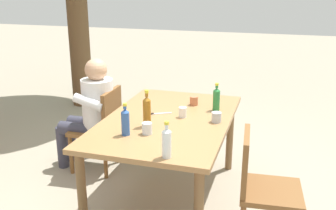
{
  "coord_description": "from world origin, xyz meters",
  "views": [
    {
      "loc": [
        -3.0,
        -0.9,
        1.91
      ],
      "look_at": [
        0.0,
        0.0,
        0.9
      ],
      "focal_mm": 41.53,
      "sensor_mm": 36.0,
      "label": 1
    }
  ],
  "objects_px": {
    "dining_table": "(168,128)",
    "bottle_clear": "(167,142)",
    "chair_near_left": "(260,183)",
    "person_in_white_shirt": "(91,109)",
    "bottle_amber": "(147,111)",
    "cup_terracotta": "(194,101)",
    "cup_glass": "(147,128)",
    "table_knife": "(156,114)",
    "cup_steel": "(216,117)",
    "chair_far_right": "(102,125)",
    "bottle_blue": "(125,121)",
    "cup_white": "(183,112)",
    "bottle_green": "(216,99)"
  },
  "relations": [
    {
      "from": "dining_table",
      "to": "bottle_amber",
      "type": "bearing_deg",
      "value": 154.9
    },
    {
      "from": "cup_terracotta",
      "to": "cup_steel",
      "type": "distance_m",
      "value": 0.49
    },
    {
      "from": "cup_steel",
      "to": "table_knife",
      "type": "relative_size",
      "value": 0.38
    },
    {
      "from": "chair_near_left",
      "to": "cup_terracotta",
      "type": "distance_m",
      "value": 1.12
    },
    {
      "from": "person_in_white_shirt",
      "to": "cup_glass",
      "type": "height_order",
      "value": "person_in_white_shirt"
    },
    {
      "from": "dining_table",
      "to": "bottle_amber",
      "type": "relative_size",
      "value": 5.44
    },
    {
      "from": "dining_table",
      "to": "cup_white",
      "type": "bearing_deg",
      "value": -60.25
    },
    {
      "from": "table_knife",
      "to": "dining_table",
      "type": "bearing_deg",
      "value": -119.58
    },
    {
      "from": "dining_table",
      "to": "bottle_clear",
      "type": "relative_size",
      "value": 6.5
    },
    {
      "from": "cup_glass",
      "to": "cup_terracotta",
      "type": "xyz_separation_m",
      "value": [
        0.81,
        -0.18,
        -0.0
      ]
    },
    {
      "from": "person_in_white_shirt",
      "to": "bottle_green",
      "type": "distance_m",
      "value": 1.31
    },
    {
      "from": "bottle_clear",
      "to": "cup_steel",
      "type": "height_order",
      "value": "bottle_clear"
    },
    {
      "from": "cup_glass",
      "to": "cup_steel",
      "type": "relative_size",
      "value": 1.06
    },
    {
      "from": "bottle_blue",
      "to": "bottle_green",
      "type": "distance_m",
      "value": 0.96
    },
    {
      "from": "chair_near_left",
      "to": "person_in_white_shirt",
      "type": "distance_m",
      "value": 1.92
    },
    {
      "from": "dining_table",
      "to": "cup_glass",
      "type": "relative_size",
      "value": 18.42
    },
    {
      "from": "bottle_blue",
      "to": "cup_steel",
      "type": "xyz_separation_m",
      "value": [
        0.48,
        -0.61,
        -0.07
      ]
    },
    {
      "from": "dining_table",
      "to": "cup_white",
      "type": "distance_m",
      "value": 0.19
    },
    {
      "from": "bottle_clear",
      "to": "cup_terracotta",
      "type": "relative_size",
      "value": 3.05
    },
    {
      "from": "bottle_blue",
      "to": "table_knife",
      "type": "height_order",
      "value": "bottle_blue"
    },
    {
      "from": "chair_near_left",
      "to": "bottle_clear",
      "type": "height_order",
      "value": "bottle_clear"
    },
    {
      "from": "bottle_blue",
      "to": "table_knife",
      "type": "relative_size",
      "value": 1.14
    },
    {
      "from": "bottle_amber",
      "to": "table_knife",
      "type": "distance_m",
      "value": 0.33
    },
    {
      "from": "person_in_white_shirt",
      "to": "table_knife",
      "type": "height_order",
      "value": "person_in_white_shirt"
    },
    {
      "from": "bottle_amber",
      "to": "chair_far_right",
      "type": "bearing_deg",
      "value": 49.8
    },
    {
      "from": "cup_steel",
      "to": "cup_terracotta",
      "type": "bearing_deg",
      "value": 35.55
    },
    {
      "from": "cup_white",
      "to": "table_knife",
      "type": "distance_m",
      "value": 0.25
    },
    {
      "from": "dining_table",
      "to": "chair_far_right",
      "type": "bearing_deg",
      "value": 65.49
    },
    {
      "from": "bottle_clear",
      "to": "cup_glass",
      "type": "relative_size",
      "value": 2.83
    },
    {
      "from": "chair_far_right",
      "to": "table_knife",
      "type": "relative_size",
      "value": 3.93
    },
    {
      "from": "bottle_amber",
      "to": "cup_white",
      "type": "height_order",
      "value": "bottle_amber"
    },
    {
      "from": "bottle_green",
      "to": "bottle_amber",
      "type": "distance_m",
      "value": 0.73
    },
    {
      "from": "person_in_white_shirt",
      "to": "bottle_green",
      "type": "xyz_separation_m",
      "value": [
        -0.04,
        -1.29,
        0.23
      ]
    },
    {
      "from": "cup_terracotta",
      "to": "bottle_amber",
      "type": "bearing_deg",
      "value": 160.45
    },
    {
      "from": "person_in_white_shirt",
      "to": "bottle_amber",
      "type": "bearing_deg",
      "value": -126.17
    },
    {
      "from": "cup_glass",
      "to": "bottle_amber",
      "type": "bearing_deg",
      "value": 19.68
    },
    {
      "from": "bottle_blue",
      "to": "bottle_clear",
      "type": "distance_m",
      "value": 0.51
    },
    {
      "from": "chair_far_right",
      "to": "bottle_clear",
      "type": "height_order",
      "value": "bottle_clear"
    },
    {
      "from": "dining_table",
      "to": "bottle_clear",
      "type": "xyz_separation_m",
      "value": [
        -0.74,
        -0.21,
        0.2
      ]
    },
    {
      "from": "dining_table",
      "to": "table_knife",
      "type": "bearing_deg",
      "value": 60.42
    },
    {
      "from": "dining_table",
      "to": "bottle_blue",
      "type": "height_order",
      "value": "bottle_blue"
    },
    {
      "from": "cup_steel",
      "to": "table_knife",
      "type": "height_order",
      "value": "cup_steel"
    },
    {
      "from": "cup_glass",
      "to": "cup_white",
      "type": "distance_m",
      "value": 0.48
    },
    {
      "from": "person_in_white_shirt",
      "to": "cup_white",
      "type": "relative_size",
      "value": 13.08
    },
    {
      "from": "chair_near_left",
      "to": "bottle_amber",
      "type": "height_order",
      "value": "bottle_amber"
    },
    {
      "from": "bottle_green",
      "to": "cup_glass",
      "type": "bearing_deg",
      "value": 150.47
    },
    {
      "from": "chair_far_right",
      "to": "cup_white",
      "type": "height_order",
      "value": "chair_far_right"
    },
    {
      "from": "chair_far_right",
      "to": "dining_table",
      "type": "bearing_deg",
      "value": -114.51
    },
    {
      "from": "person_in_white_shirt",
      "to": "bottle_amber",
      "type": "relative_size",
      "value": 3.86
    },
    {
      "from": "cup_steel",
      "to": "table_knife",
      "type": "distance_m",
      "value": 0.55
    }
  ]
}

